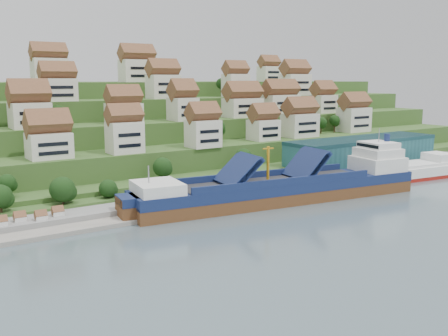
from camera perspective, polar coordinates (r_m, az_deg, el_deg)
ground at (r=132.72m, az=6.16°, el=-3.96°), size 300.00×300.00×0.00m
quay at (r=156.35m, az=8.27°, el=-1.45°), size 180.00×14.00×2.20m
pebble_beach at (r=117.61m, az=-20.36°, el=-6.14°), size 45.00×20.00×1.00m
hillside at (r=219.47m, az=-11.43°, el=4.29°), size 260.00×128.00×31.00m
hillside_village at (r=180.66m, az=-5.23°, el=7.53°), size 158.38×64.02×28.71m
hillside_trees at (r=157.72m, az=-6.22°, el=3.65°), size 134.33×62.18×29.70m
warehouse at (r=179.37m, az=15.52°, el=1.75°), size 60.00×15.00×10.00m
flagpole at (r=150.41m, az=9.06°, el=0.32°), size 1.28×0.16×8.00m
beach_huts at (r=115.60m, az=-21.23°, el=-5.65°), size 14.40×3.70×2.20m
cargo_ship at (r=134.49m, az=7.35°, el=-2.31°), size 81.94×23.26×18.00m
second_ship at (r=178.72m, az=21.88°, el=-0.17°), size 29.81×14.03×8.33m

